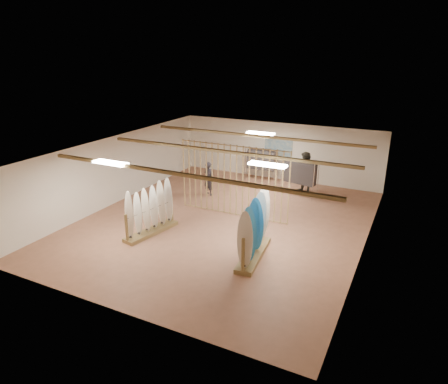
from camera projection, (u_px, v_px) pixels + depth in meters
The scene contains 16 objects.
floor at pixel (224, 222), 14.95m from camera, with size 12.00×12.00×0.00m, color #A56C50.
ceiling at pixel (224, 149), 14.00m from camera, with size 12.00×12.00×0.00m, color gray.
wall_back at pixel (278, 151), 19.53m from camera, with size 12.00×12.00×0.00m, color white.
wall_front at pixel (111, 261), 9.42m from camera, with size 12.00×12.00×0.00m, color white.
wall_left at pixel (116, 169), 16.57m from camera, with size 12.00×12.00×0.00m, color white.
wall_right at pixel (368, 210), 12.38m from camera, with size 12.00×12.00×0.00m, color white.
ceiling_slats at pixel (224, 151), 14.03m from camera, with size 9.50×6.12×0.10m, color olive.
light_panels at pixel (224, 151), 14.02m from camera, with size 1.20×0.35×0.06m, color white.
bamboo_partition at pixel (233, 181), 15.15m from camera, with size 4.45×0.05×2.78m.
poster at pixel (278, 147), 19.45m from camera, with size 1.40×0.03×0.90m, color teal.
rack_left at pixel (150, 217), 13.85m from camera, with size 0.90×2.26×1.78m.
rack_right at pixel (254, 237), 12.24m from camera, with size 0.82×2.45×1.93m.
clothing_rack_a at pixel (261, 160), 19.35m from camera, with size 1.51×0.38×1.62m.
clothing_rack_b at pixel (300, 173), 17.26m from camera, with size 1.50×0.68×1.63m.
shopper_a at pixel (209, 176), 17.51m from camera, with size 0.62×0.42×1.70m, color #28272F.
shopper_b at pixel (305, 171), 17.56m from camera, with size 1.03×0.81×2.14m, color #343128.
Camera 1 is at (6.09, -12.26, 6.10)m, focal length 32.00 mm.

